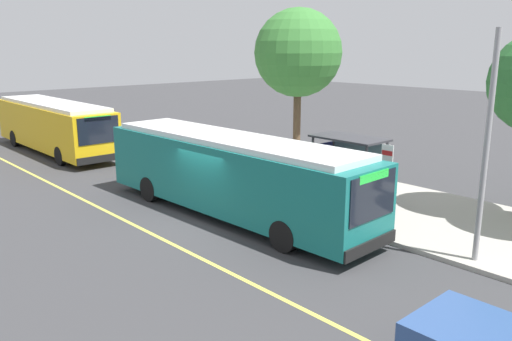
{
  "coord_description": "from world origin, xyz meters",
  "views": [
    {
      "loc": [
        14.17,
        -10.52,
        6.09
      ],
      "look_at": [
        0.76,
        1.65,
        1.71
      ],
      "focal_mm": 36.32,
      "sensor_mm": 36.0,
      "label": 1
    }
  ],
  "objects_px": {
    "waiting_bench": "(352,186)",
    "transit_bus_main": "(231,173)",
    "route_sign_post": "(386,173)",
    "pedestrian_commuter": "(309,172)",
    "transit_bus_second": "(54,125)"
  },
  "relations": [
    {
      "from": "route_sign_post",
      "to": "pedestrian_commuter",
      "type": "bearing_deg",
      "value": 169.44
    },
    {
      "from": "transit_bus_second",
      "to": "pedestrian_commuter",
      "type": "height_order",
      "value": "transit_bus_second"
    },
    {
      "from": "transit_bus_second",
      "to": "route_sign_post",
      "type": "bearing_deg",
      "value": 8.59
    },
    {
      "from": "transit_bus_main",
      "to": "route_sign_post",
      "type": "bearing_deg",
      "value": 31.94
    },
    {
      "from": "transit_bus_main",
      "to": "pedestrian_commuter",
      "type": "distance_m",
      "value": 3.72
    },
    {
      "from": "transit_bus_second",
      "to": "transit_bus_main",
      "type": "bearing_deg",
      "value": 0.76
    },
    {
      "from": "transit_bus_main",
      "to": "route_sign_post",
      "type": "height_order",
      "value": "same"
    },
    {
      "from": "waiting_bench",
      "to": "pedestrian_commuter",
      "type": "height_order",
      "value": "pedestrian_commuter"
    },
    {
      "from": "route_sign_post",
      "to": "transit_bus_second",
      "type": "bearing_deg",
      "value": -171.41
    },
    {
      "from": "transit_bus_main",
      "to": "transit_bus_second",
      "type": "bearing_deg",
      "value": -179.24
    },
    {
      "from": "route_sign_post",
      "to": "transit_bus_main",
      "type": "bearing_deg",
      "value": -148.06
    },
    {
      "from": "transit_bus_main",
      "to": "transit_bus_second",
      "type": "distance_m",
      "value": 15.86
    },
    {
      "from": "pedestrian_commuter",
      "to": "transit_bus_main",
      "type": "bearing_deg",
      "value": -98.41
    },
    {
      "from": "waiting_bench",
      "to": "transit_bus_main",
      "type": "bearing_deg",
      "value": -112.42
    },
    {
      "from": "transit_bus_second",
      "to": "waiting_bench",
      "type": "xyz_separation_m",
      "value": [
        17.78,
        4.87,
        -0.98
      ]
    }
  ]
}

